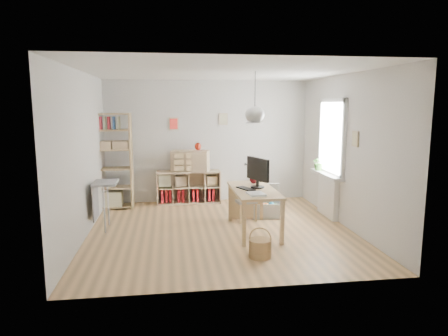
{
  "coord_description": "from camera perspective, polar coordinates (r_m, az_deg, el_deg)",
  "views": [
    {
      "loc": [
        -0.86,
        -6.64,
        2.16
      ],
      "look_at": [
        0.1,
        0.3,
        1.05
      ],
      "focal_mm": 32.0,
      "sensor_mm": 36.0,
      "label": 1
    }
  ],
  "objects": [
    {
      "name": "potted_plant",
      "position": [
        8.24,
        13.42,
        0.73
      ],
      "size": [
        0.28,
        0.25,
        0.3
      ],
      "primitive_type": "imported",
      "rotation": [
        0.0,
        0.0,
        0.06
      ],
      "color": "#3C6F29",
      "rests_on": "windowsill"
    },
    {
      "name": "paper_tray",
      "position": [
        6.35,
        4.59,
        -3.71
      ],
      "size": [
        0.28,
        0.34,
        0.03
      ],
      "primitive_type": "cube",
      "rotation": [
        0.0,
        0.0,
        0.12
      ],
      "color": "white",
      "rests_on": "desk"
    },
    {
      "name": "drawer_chest",
      "position": [
        8.78,
        -4.85,
        1.03
      ],
      "size": [
        0.87,
        0.56,
        0.46
      ],
      "primitive_type": "cube",
      "rotation": [
        0.0,
        0.0,
        -0.26
      ],
      "color": "tan",
      "rests_on": "cube_shelf"
    },
    {
      "name": "cube_shelf",
      "position": [
        8.93,
        -5.22,
        -3.08
      ],
      "size": [
        1.4,
        0.38,
        0.72
      ],
      "color": "tan",
      "rests_on": "ground"
    },
    {
      "name": "keyboard",
      "position": [
        6.77,
        3.13,
        -2.95
      ],
      "size": [
        0.29,
        0.41,
        0.02
      ],
      "primitive_type": "cube",
      "rotation": [
        0.0,
        0.0,
        0.42
      ],
      "color": "black",
      "rests_on": "desk"
    },
    {
      "name": "chair",
      "position": [
        7.53,
        2.95,
        -4.35
      ],
      "size": [
        0.41,
        0.41,
        0.74
      ],
      "rotation": [
        0.0,
        0.0,
        0.16
      ],
      "color": "gray",
      "rests_on": "ground"
    },
    {
      "name": "yarn_ball",
      "position": [
        7.25,
        4.27,
        -1.62
      ],
      "size": [
        0.15,
        0.15,
        0.15
      ],
      "primitive_type": "sphere",
      "color": "#4D0A10",
      "rests_on": "desk"
    },
    {
      "name": "window_unit",
      "position": [
        7.9,
        15.19,
        4.26
      ],
      "size": [
        0.07,
        1.16,
        1.46
      ],
      "color": "white",
      "rests_on": "ground"
    },
    {
      "name": "task_lamp",
      "position": [
        7.3,
        4.05,
        -0.09
      ],
      "size": [
        0.36,
        0.13,
        0.38
      ],
      "color": "black",
      "rests_on": "desk"
    },
    {
      "name": "desk",
      "position": [
        6.81,
        4.28,
        -3.78
      ],
      "size": [
        0.7,
        1.5,
        0.75
      ],
      "color": "tan",
      "rests_on": "ground"
    },
    {
      "name": "radiator",
      "position": [
        8.05,
        14.63,
        -3.92
      ],
      "size": [
        0.1,
        0.8,
        0.8
      ],
      "primitive_type": "cube",
      "color": "white",
      "rests_on": "ground"
    },
    {
      "name": "storage_chest",
      "position": [
        7.89,
        6.09,
        -5.43
      ],
      "size": [
        0.64,
        0.71,
        0.61
      ],
      "rotation": [
        0.0,
        0.0,
        -0.11
      ],
      "color": "silver",
      "rests_on": "ground"
    },
    {
      "name": "tall_bookshelf",
      "position": [
        8.59,
        -15.69,
        1.49
      ],
      "size": [
        0.8,
        0.38,
        2.0
      ],
      "color": "tan",
      "rests_on": "ground"
    },
    {
      "name": "ground",
      "position": [
        7.04,
        -0.48,
        -8.88
      ],
      "size": [
        4.5,
        4.5,
        0.0
      ],
      "primitive_type": "plane",
      "color": "tan",
      "rests_on": "ground"
    },
    {
      "name": "red_vase",
      "position": [
        8.75,
        -3.74,
        3.09
      ],
      "size": [
        0.14,
        0.14,
        0.17
      ],
      "primitive_type": "ellipsoid",
      "color": "maroon",
      "rests_on": "drawer_chest"
    },
    {
      "name": "wicker_basket",
      "position": [
        5.83,
        5.18,
        -11.25
      ],
      "size": [
        0.32,
        0.32,
        0.44
      ],
      "rotation": [
        0.0,
        0.0,
        -0.39
      ],
      "color": "#977044",
      "rests_on": "ground"
    },
    {
      "name": "room_shell",
      "position": [
        6.64,
        4.42,
        7.6
      ],
      "size": [
        4.5,
        4.5,
        4.5
      ],
      "color": "silver",
      "rests_on": "ground"
    },
    {
      "name": "windowsill",
      "position": [
        7.95,
        14.42,
        -0.92
      ],
      "size": [
        0.22,
        1.2,
        0.06
      ],
      "primitive_type": "cube",
      "color": "white",
      "rests_on": "radiator"
    },
    {
      "name": "monitor",
      "position": [
        6.85,
        4.84,
        -0.42
      ],
      "size": [
        0.27,
        0.57,
        0.52
      ],
      "rotation": [
        0.0,
        0.0,
        0.38
      ],
      "color": "black",
      "rests_on": "desk"
    },
    {
      "name": "side_table",
      "position": [
        7.24,
        -17.08,
        -3.29
      ],
      "size": [
        0.4,
        0.55,
        0.85
      ],
      "color": "gray",
      "rests_on": "ground"
    }
  ]
}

